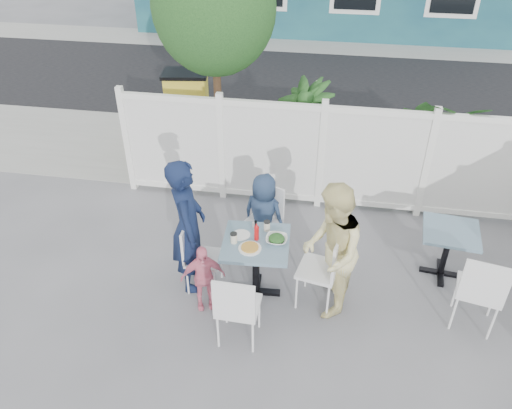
% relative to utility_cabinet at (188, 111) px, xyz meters
% --- Properties ---
extents(ground, '(80.00, 80.00, 0.00)m').
position_rel_utility_cabinet_xyz_m(ground, '(2.33, -4.00, -0.65)').
color(ground, slate).
extents(near_sidewalk, '(24.00, 2.60, 0.01)m').
position_rel_utility_cabinet_xyz_m(near_sidewalk, '(2.33, -0.20, -0.65)').
color(near_sidewalk, gray).
rests_on(near_sidewalk, ground).
extents(street, '(24.00, 5.00, 0.01)m').
position_rel_utility_cabinet_xyz_m(street, '(2.33, 3.50, -0.65)').
color(street, black).
rests_on(street, ground).
extents(far_sidewalk, '(24.00, 1.60, 0.01)m').
position_rel_utility_cabinet_xyz_m(far_sidewalk, '(2.33, 6.60, -0.65)').
color(far_sidewalk, gray).
rests_on(far_sidewalk, ground).
extents(fence_back, '(5.86, 0.08, 1.60)m').
position_rel_utility_cabinet_xyz_m(fence_back, '(2.43, -1.60, 0.13)').
color(fence_back, white).
rests_on(fence_back, ground).
extents(tree, '(1.80, 1.62, 3.59)m').
position_rel_utility_cabinet_xyz_m(tree, '(0.73, -0.70, 1.94)').
color(tree, '#382316').
rests_on(tree, ground).
extents(utility_cabinet, '(0.77, 0.60, 1.31)m').
position_rel_utility_cabinet_xyz_m(utility_cabinet, '(0.00, 0.00, 0.00)').
color(utility_cabinet, gold).
rests_on(utility_cabinet, ground).
extents(potted_shrub_a, '(1.31, 1.31, 1.66)m').
position_rel_utility_cabinet_xyz_m(potted_shrub_a, '(2.11, -0.90, 0.18)').
color(potted_shrub_a, '#193E19').
rests_on(potted_shrub_a, ground).
extents(potted_shrub_b, '(1.55, 1.36, 1.70)m').
position_rel_utility_cabinet_xyz_m(potted_shrub_b, '(3.95, -1.00, 0.19)').
color(potted_shrub_b, '#193E19').
rests_on(potted_shrub_b, ground).
extents(main_table, '(0.79, 0.79, 0.78)m').
position_rel_utility_cabinet_xyz_m(main_table, '(1.83, -3.61, -0.05)').
color(main_table, '#476983').
rests_on(main_table, ground).
extents(spare_table, '(0.71, 0.71, 0.68)m').
position_rel_utility_cabinet_xyz_m(spare_table, '(4.06, -2.89, -0.13)').
color(spare_table, '#476983').
rests_on(spare_table, ground).
extents(chair_left, '(0.39, 0.40, 0.88)m').
position_rel_utility_cabinet_xyz_m(chair_left, '(1.13, -3.59, -0.14)').
color(chair_left, white).
rests_on(chair_left, ground).
extents(chair_right, '(0.52, 0.53, 0.99)m').
position_rel_utility_cabinet_xyz_m(chair_right, '(2.63, -3.64, -0.08)').
color(chair_right, white).
rests_on(chair_right, ground).
extents(chair_back, '(0.55, 0.54, 0.93)m').
position_rel_utility_cabinet_xyz_m(chair_back, '(1.81, -2.76, -0.11)').
color(chair_back, white).
rests_on(chair_back, ground).
extents(chair_near, '(0.44, 0.43, 0.95)m').
position_rel_utility_cabinet_xyz_m(chair_near, '(1.77, -4.39, -0.10)').
color(chair_near, white).
rests_on(chair_near, ground).
extents(chair_spare, '(0.54, 0.53, 1.01)m').
position_rel_utility_cabinet_xyz_m(chair_spare, '(4.25, -3.75, -0.07)').
color(chair_spare, white).
rests_on(chair_spare, ground).
extents(man, '(0.56, 0.70, 1.69)m').
position_rel_utility_cabinet_xyz_m(man, '(1.03, -3.54, 0.19)').
color(man, '#111C3B').
rests_on(man, ground).
extents(woman, '(0.66, 0.82, 1.62)m').
position_rel_utility_cabinet_xyz_m(woman, '(2.67, -3.68, 0.15)').
color(woman, '#EED757').
rests_on(woman, ground).
extents(boy, '(0.66, 0.53, 1.16)m').
position_rel_utility_cabinet_xyz_m(boy, '(1.80, -2.82, -0.07)').
color(boy, navy).
rests_on(boy, ground).
extents(toddler, '(0.54, 0.38, 0.86)m').
position_rel_utility_cabinet_xyz_m(toddler, '(1.28, -3.91, -0.23)').
color(toddler, pink).
rests_on(toddler, ground).
extents(plate_main, '(0.25, 0.25, 0.02)m').
position_rel_utility_cabinet_xyz_m(plate_main, '(1.79, -3.75, 0.13)').
color(plate_main, white).
rests_on(plate_main, main_table).
extents(plate_side, '(0.21, 0.21, 0.01)m').
position_rel_utility_cabinet_xyz_m(plate_side, '(1.65, -3.53, 0.13)').
color(plate_side, white).
rests_on(plate_side, main_table).
extents(salad_bowl, '(0.24, 0.24, 0.06)m').
position_rel_utility_cabinet_xyz_m(salad_bowl, '(2.06, -3.58, 0.16)').
color(salad_bowl, white).
rests_on(salad_bowl, main_table).
extents(coffee_cup_a, '(0.08, 0.08, 0.11)m').
position_rel_utility_cabinet_xyz_m(coffee_cup_a, '(1.60, -3.67, 0.18)').
color(coffee_cup_a, beige).
rests_on(coffee_cup_a, main_table).
extents(coffee_cup_b, '(0.07, 0.07, 0.11)m').
position_rel_utility_cabinet_xyz_m(coffee_cup_b, '(1.92, -3.38, 0.18)').
color(coffee_cup_b, beige).
rests_on(coffee_cup_b, main_table).
extents(ketchup_bottle, '(0.05, 0.05, 0.17)m').
position_rel_utility_cabinet_xyz_m(ketchup_bottle, '(1.83, -3.57, 0.21)').
color(ketchup_bottle, red).
rests_on(ketchup_bottle, main_table).
extents(salt_shaker, '(0.03, 0.03, 0.06)m').
position_rel_utility_cabinet_xyz_m(salt_shaker, '(1.76, -3.35, 0.16)').
color(salt_shaker, white).
rests_on(salt_shaker, main_table).
extents(pepper_shaker, '(0.03, 0.03, 0.08)m').
position_rel_utility_cabinet_xyz_m(pepper_shaker, '(1.78, -3.34, 0.17)').
color(pepper_shaker, black).
rests_on(pepper_shaker, main_table).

